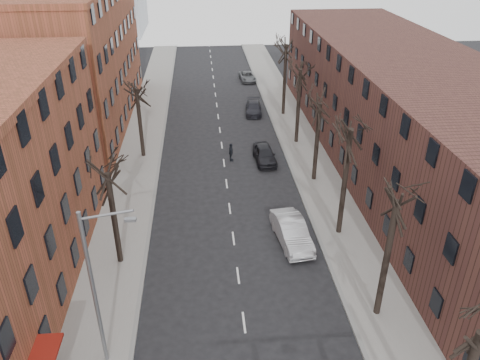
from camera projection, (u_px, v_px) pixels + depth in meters
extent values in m
cube|color=gray|center=(140.00, 152.00, 45.61)|extent=(4.00, 90.00, 0.15)
cube|color=gray|center=(302.00, 146.00, 46.82)|extent=(4.00, 90.00, 0.15)
cube|color=brown|center=(66.00, 59.00, 49.54)|extent=(12.00, 28.00, 14.00)
cube|color=#4A2922|center=(408.00, 115.00, 40.69)|extent=(12.00, 50.00, 10.00)
cylinder|color=slate|center=(94.00, 294.00, 21.71)|extent=(0.20, 0.20, 9.00)
cylinder|color=slate|center=(106.00, 215.00, 19.72)|extent=(2.39, 0.12, 0.46)
cube|color=slate|center=(130.00, 220.00, 19.94)|extent=(0.50, 0.22, 0.14)
imported|color=#ACAEB3|center=(292.00, 232.00, 32.38)|extent=(2.45, 5.40, 1.72)
imported|color=black|center=(265.00, 154.00, 43.52)|extent=(2.02, 4.57, 1.53)
imported|color=black|center=(254.00, 108.00, 54.74)|extent=(2.23, 4.65, 1.31)
imported|color=#55585C|center=(247.00, 77.00, 66.23)|extent=(2.32, 4.49, 1.21)
imported|color=black|center=(231.00, 152.00, 43.62)|extent=(0.43, 1.03, 1.75)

